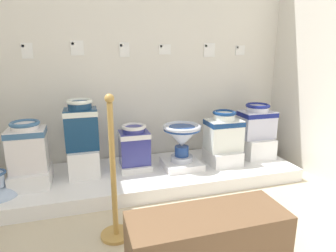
{
  "coord_description": "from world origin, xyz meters",
  "views": [
    {
      "loc": [
        0.95,
        -0.43,
        1.33
      ],
      "look_at": [
        1.76,
        2.31,
        0.59
      ],
      "focal_mm": 30.78,
      "sensor_mm": 36.0,
      "label": 1
    }
  ],
  "objects_px": {
    "info_placard_second": "(77,48)",
    "info_placard_first": "(27,51)",
    "plinth_block_broad_patterned": "(32,177)",
    "plinth_block_leftmost": "(182,164)",
    "antique_toilet_pale_glazed": "(134,143)",
    "info_placard_sixth": "(240,50)",
    "plinth_block_central_ornate": "(222,156)",
    "info_placard_fifth": "(209,50)",
    "decorative_vase_companion": "(265,148)",
    "plinth_block_squat_floral": "(84,161)",
    "info_placard_third": "(124,50)",
    "antique_toilet_tall_cobalt": "(257,120)",
    "stanchion_post_near_left": "(114,193)",
    "antique_toilet_broad_patterned": "(27,145)",
    "antique_toilet_leftmost": "(182,137)",
    "antique_toilet_squat_floral": "(81,124)",
    "plinth_block_pale_glazed": "(135,165)",
    "plinth_block_tall_cobalt": "(255,146)",
    "info_placard_fourth": "(165,49)",
    "antique_toilet_central_ornate": "(224,131)",
    "museum_bench": "(207,244)"
  },
  "relations": [
    {
      "from": "plinth_block_tall_cobalt",
      "to": "antique_toilet_pale_glazed",
      "type": "bearing_deg",
      "value": 178.53
    },
    {
      "from": "plinth_block_squat_floral",
      "to": "info_placard_fifth",
      "type": "height_order",
      "value": "info_placard_fifth"
    },
    {
      "from": "info_placard_sixth",
      "to": "stanchion_post_near_left",
      "type": "xyz_separation_m",
      "value": [
        -1.7,
        -1.31,
        -0.99
      ]
    },
    {
      "from": "antique_toilet_central_ornate",
      "to": "info_placard_sixth",
      "type": "bearing_deg",
      "value": 49.41
    },
    {
      "from": "antique_toilet_leftmost",
      "to": "decorative_vase_companion",
      "type": "bearing_deg",
      "value": 12.52
    },
    {
      "from": "museum_bench",
      "to": "info_placard_second",
      "type": "bearing_deg",
      "value": 110.52
    },
    {
      "from": "plinth_block_broad_patterned",
      "to": "plinth_block_pale_glazed",
      "type": "xyz_separation_m",
      "value": [
        0.98,
        0.13,
        -0.05
      ]
    },
    {
      "from": "antique_toilet_leftmost",
      "to": "decorative_vase_companion",
      "type": "xyz_separation_m",
      "value": [
        1.21,
        0.27,
        -0.34
      ]
    },
    {
      "from": "plinth_block_tall_cobalt",
      "to": "info_placard_fifth",
      "type": "bearing_deg",
      "value": 136.21
    },
    {
      "from": "plinth_block_leftmost",
      "to": "plinth_block_central_ornate",
      "type": "xyz_separation_m",
      "value": [
        0.47,
        -0.01,
        0.04
      ]
    },
    {
      "from": "antique_toilet_pale_glazed",
      "to": "info_placard_sixth",
      "type": "relative_size",
      "value": 3.45
    },
    {
      "from": "plinth_block_central_ornate",
      "to": "info_placard_sixth",
      "type": "bearing_deg",
      "value": 49.41
    },
    {
      "from": "plinth_block_broad_patterned",
      "to": "antique_toilet_leftmost",
      "type": "relative_size",
      "value": 0.92
    },
    {
      "from": "info_placard_second",
      "to": "info_placard_first",
      "type": "bearing_deg",
      "value": -180.0
    },
    {
      "from": "info_placard_second",
      "to": "info_placard_third",
      "type": "bearing_deg",
      "value": -0.0
    },
    {
      "from": "plinth_block_central_ornate",
      "to": "info_placard_fifth",
      "type": "bearing_deg",
      "value": 86.62
    },
    {
      "from": "antique_toilet_broad_patterned",
      "to": "info_placard_third",
      "type": "distance_m",
      "value": 1.37
    },
    {
      "from": "info_placard_third",
      "to": "museum_bench",
      "type": "relative_size",
      "value": 0.16
    },
    {
      "from": "info_placard_first",
      "to": "museum_bench",
      "type": "distance_m",
      "value": 2.45
    },
    {
      "from": "antique_toilet_tall_cobalt",
      "to": "stanchion_post_near_left",
      "type": "bearing_deg",
      "value": -152.68
    },
    {
      "from": "info_placard_fifth",
      "to": "antique_toilet_squat_floral",
      "type": "bearing_deg",
      "value": -166.05
    },
    {
      "from": "antique_toilet_broad_patterned",
      "to": "info_placard_third",
      "type": "height_order",
      "value": "info_placard_third"
    },
    {
      "from": "antique_toilet_broad_patterned",
      "to": "antique_toilet_tall_cobalt",
      "type": "relative_size",
      "value": 1.16
    },
    {
      "from": "plinth_block_squat_floral",
      "to": "plinth_block_leftmost",
      "type": "relative_size",
      "value": 1.0
    },
    {
      "from": "plinth_block_leftmost",
      "to": "info_placard_fourth",
      "type": "bearing_deg",
      "value": 94.69
    },
    {
      "from": "antique_toilet_leftmost",
      "to": "plinth_block_broad_patterned",
      "type": "bearing_deg",
      "value": -179.6
    },
    {
      "from": "plinth_block_central_ornate",
      "to": "stanchion_post_near_left",
      "type": "xyz_separation_m",
      "value": [
        -1.26,
        -0.8,
        0.14
      ]
    },
    {
      "from": "plinth_block_broad_patterned",
      "to": "plinth_block_leftmost",
      "type": "height_order",
      "value": "plinth_block_broad_patterned"
    },
    {
      "from": "info_placard_first",
      "to": "info_placard_fourth",
      "type": "bearing_deg",
      "value": -0.0
    },
    {
      "from": "plinth_block_squat_floral",
      "to": "info_placard_sixth",
      "type": "bearing_deg",
      "value": 11.05
    },
    {
      "from": "antique_toilet_pale_glazed",
      "to": "antique_toilet_central_ornate",
      "type": "distance_m",
      "value": 0.97
    },
    {
      "from": "info_placard_first",
      "to": "info_placard_third",
      "type": "distance_m",
      "value": 0.96
    },
    {
      "from": "plinth_block_central_ornate",
      "to": "stanchion_post_near_left",
      "type": "distance_m",
      "value": 1.5
    },
    {
      "from": "plinth_block_broad_patterned",
      "to": "decorative_vase_companion",
      "type": "bearing_deg",
      "value": 5.96
    },
    {
      "from": "plinth_block_tall_cobalt",
      "to": "antique_toilet_squat_floral",
      "type": "bearing_deg",
      "value": 178.67
    },
    {
      "from": "plinth_block_leftmost",
      "to": "antique_toilet_leftmost",
      "type": "relative_size",
      "value": 0.98
    },
    {
      "from": "plinth_block_pale_glazed",
      "to": "info_placard_fourth",
      "type": "distance_m",
      "value": 1.33
    },
    {
      "from": "plinth_block_broad_patterned",
      "to": "antique_toilet_central_ornate",
      "type": "distance_m",
      "value": 1.96
    },
    {
      "from": "antique_toilet_squat_floral",
      "to": "antique_toilet_pale_glazed",
      "type": "xyz_separation_m",
      "value": [
        0.51,
        -0.01,
        -0.24
      ]
    },
    {
      "from": "antique_toilet_pale_glazed",
      "to": "info_placard_fifth",
      "type": "distance_m",
      "value": 1.41
    },
    {
      "from": "plinth_block_broad_patterned",
      "to": "info_placard_fourth",
      "type": "distance_m",
      "value": 1.9
    },
    {
      "from": "stanchion_post_near_left",
      "to": "antique_toilet_central_ornate",
      "type": "bearing_deg",
      "value": 32.32
    },
    {
      "from": "plinth_block_central_ornate",
      "to": "plinth_block_leftmost",
      "type": "bearing_deg",
      "value": 178.62
    },
    {
      "from": "plinth_block_tall_cobalt",
      "to": "info_placard_first",
      "type": "distance_m",
      "value": 2.66
    },
    {
      "from": "antique_toilet_leftmost",
      "to": "museum_bench",
      "type": "bearing_deg",
      "value": -102.55
    },
    {
      "from": "antique_toilet_leftmost",
      "to": "antique_toilet_squat_floral",
      "type": "bearing_deg",
      "value": 172.73
    },
    {
      "from": "info_placard_sixth",
      "to": "stanchion_post_near_left",
      "type": "bearing_deg",
      "value": -142.41
    },
    {
      "from": "info_placard_third",
      "to": "decorative_vase_companion",
      "type": "height_order",
      "value": "info_placard_third"
    },
    {
      "from": "info_placard_third",
      "to": "stanchion_post_near_left",
      "type": "height_order",
      "value": "info_placard_third"
    },
    {
      "from": "antique_toilet_broad_patterned",
      "to": "plinth_block_central_ornate",
      "type": "xyz_separation_m",
      "value": [
        1.94,
        -0.0,
        -0.31
      ]
    }
  ]
}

